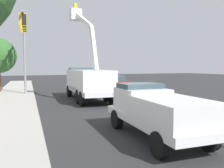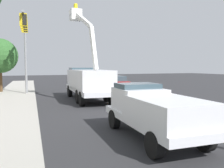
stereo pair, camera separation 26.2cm
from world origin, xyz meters
TOP-DOWN VIEW (x-y plane):
  - ground at (0.00, 0.00)m, footprint 120.00×120.00m
  - sidewalk_far_side at (0.63, 8.61)m, footprint 60.10×7.95m
  - lane_centre_stripe at (0.00, 0.00)m, footprint 49.88×3.79m
  - utility_bucket_truck at (2.63, 2.49)m, footprint 8.36×3.09m
  - service_pickup_truck at (-8.55, 3.29)m, footprint 5.74×2.51m
  - passing_minivan at (9.05, -2.86)m, footprint 4.93×2.24m
  - traffic_cone_mid_front at (-4.65, 1.27)m, footprint 0.40×0.40m
  - traffic_cone_mid_rear at (1.01, 0.55)m, footprint 0.40×0.40m
  - traffic_cone_trailing at (6.43, 0.57)m, footprint 0.40×0.40m
  - traffic_signal_mast at (6.62, 7.15)m, footprint 5.63×0.83m

SIDE VIEW (x-z plane):
  - ground at x=0.00m, z-range 0.00..0.00m
  - lane_centre_stripe at x=0.00m, z-range 0.00..0.01m
  - sidewalk_far_side at x=0.63m, z-range 0.00..0.12m
  - traffic_cone_trailing at x=6.43m, z-range -0.01..0.76m
  - traffic_cone_mid_front at x=-4.65m, z-range -0.01..0.83m
  - traffic_cone_mid_rear at x=1.01m, z-range -0.01..0.83m
  - passing_minivan at x=9.05m, z-range 0.13..1.82m
  - service_pickup_truck at x=-8.55m, z-range 0.09..2.15m
  - utility_bucket_truck at x=2.63m, z-range -2.38..5.65m
  - traffic_signal_mast at x=6.62m, z-range 1.70..9.41m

